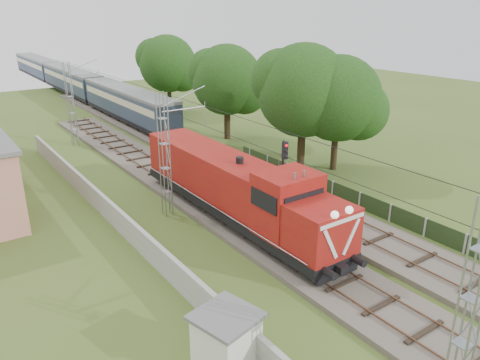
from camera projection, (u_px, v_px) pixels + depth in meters
ground at (334, 283)px, 22.97m from camera, size 140.00×140.00×0.00m
track_main at (250, 228)px, 28.29m from camera, size 4.20×70.00×0.45m
track_side at (209, 160)px, 40.97m from camera, size 4.20×80.00×0.45m
catenary at (165, 155)px, 29.21m from camera, size 3.31×70.00×8.00m
boundary_wall at (116, 217)px, 28.45m from camera, size 0.25×40.00×1.50m
fence at (390, 213)px, 29.36m from camera, size 0.12×32.00×1.20m
locomotive at (235, 187)px, 28.78m from camera, size 3.16×18.02×4.58m
coach_rake at (72, 80)px, 70.94m from camera, size 2.94×65.51×3.40m
signal_post at (284, 165)px, 29.29m from camera, size 0.54×0.43×5.01m
relay_hut at (226, 340)px, 17.32m from camera, size 2.66×2.66×2.27m
tree_a at (305, 92)px, 37.48m from camera, size 7.90×7.52×10.24m
tree_b at (339, 99)px, 37.22m from camera, size 7.23×6.88×9.37m
tree_c at (228, 81)px, 46.31m from camera, size 7.31×6.96×9.48m
tree_d at (168, 64)px, 58.60m from camera, size 7.45×7.10×9.66m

